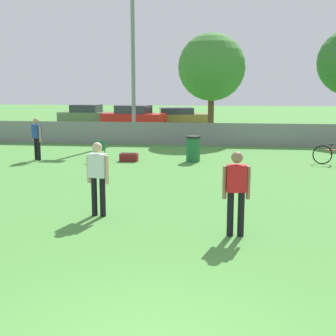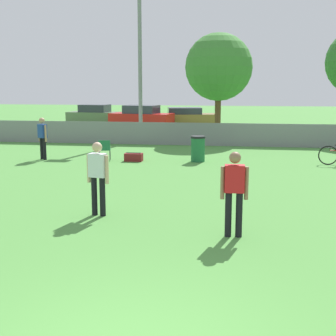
# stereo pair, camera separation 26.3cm
# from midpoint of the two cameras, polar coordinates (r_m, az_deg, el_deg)

# --- Properties ---
(fence_backline) EXTENTS (27.99, 0.07, 1.21)m
(fence_backline) POSITION_cam_midpoint_polar(r_m,az_deg,el_deg) (22.61, 6.00, 4.09)
(fence_backline) COLOR gray
(fence_backline) RESTS_ON ground_plane
(light_pole) EXTENTS (0.90, 0.36, 7.76)m
(light_pole) POSITION_cam_midpoint_polar(r_m,az_deg,el_deg) (24.69, -3.13, 14.12)
(light_pole) COLOR gray
(light_pole) RESTS_ON ground_plane
(tree_near_pole) EXTENTS (3.53, 3.53, 5.57)m
(tree_near_pole) POSITION_cam_midpoint_polar(r_m,az_deg,el_deg) (25.13, 6.50, 12.10)
(tree_near_pole) COLOR brown
(tree_near_pole) RESTS_ON ground_plane
(player_receiver_white) EXTENTS (0.53, 0.29, 1.68)m
(player_receiver_white) POSITION_cam_midpoint_polar(r_m,az_deg,el_deg) (10.54, -7.85, -0.67)
(player_receiver_white) COLOR black
(player_receiver_white) RESTS_ON ground_plane
(player_defender_red) EXTENTS (0.54, 0.24, 1.68)m
(player_defender_red) POSITION_cam_midpoint_polar(r_m,az_deg,el_deg) (9.09, 8.91, -2.44)
(player_defender_red) COLOR black
(player_defender_red) RESTS_ON ground_plane
(spectator_in_blue) EXTENTS (0.44, 0.38, 1.65)m
(spectator_in_blue) POSITION_cam_midpoint_polar(r_m,az_deg,el_deg) (18.92, -14.66, 3.84)
(spectator_in_blue) COLOR black
(spectator_in_blue) RESTS_ON ground_plane
(folding_chair_sideline) EXTENTS (0.55, 0.55, 0.82)m
(folding_chair_sideline) POSITION_cam_midpoint_polar(r_m,az_deg,el_deg) (18.20, -7.34, 2.38)
(folding_chair_sideline) COLOR #333338
(folding_chair_sideline) RESTS_ON ground_plane
(trash_bin) EXTENTS (0.56, 0.56, 0.98)m
(trash_bin) POSITION_cam_midpoint_polar(r_m,az_deg,el_deg) (17.95, 4.09, 2.36)
(trash_bin) COLOR #1E6638
(trash_bin) RESTS_ON ground_plane
(gear_bag_sideline) EXTENTS (0.68, 0.37, 0.33)m
(gear_bag_sideline) POSITION_cam_midpoint_polar(r_m,az_deg,el_deg) (18.08, -3.79, 1.33)
(gear_bag_sideline) COLOR maroon
(gear_bag_sideline) RESTS_ON ground_plane
(parked_car_olive) EXTENTS (4.08, 2.13, 1.44)m
(parked_car_olive) POSITION_cam_midpoint_polar(r_m,az_deg,el_deg) (35.25, -8.69, 6.43)
(parked_car_olive) COLOR black
(parked_car_olive) RESTS_ON ground_plane
(parked_car_red) EXTENTS (4.56, 2.62, 1.49)m
(parked_car_red) POSITION_cam_midpoint_polar(r_m,az_deg,el_deg) (32.64, -3.03, 6.29)
(parked_car_red) COLOR black
(parked_car_red) RESTS_ON ground_plane
(parked_car_tan) EXTENTS (4.83, 2.73, 1.26)m
(parked_car_tan) POSITION_cam_midpoint_polar(r_m,az_deg,el_deg) (33.96, 2.24, 6.31)
(parked_car_tan) COLOR black
(parked_car_tan) RESTS_ON ground_plane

